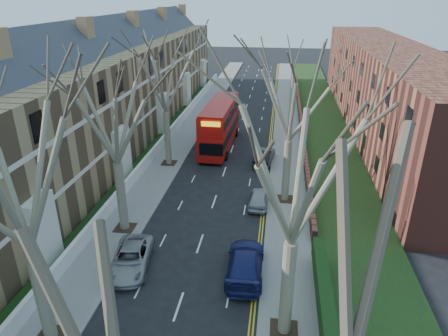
% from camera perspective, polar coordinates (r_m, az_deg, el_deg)
% --- Properties ---
extents(pavement_left, '(3.00, 102.00, 0.12)m').
position_cam_1_polar(pavement_left, '(50.09, -4.86, 5.59)').
color(pavement_left, slate).
rests_on(pavement_left, ground).
extents(pavement_right, '(3.00, 102.00, 0.12)m').
position_cam_1_polar(pavement_right, '(48.92, 9.03, 4.92)').
color(pavement_right, slate).
rests_on(pavement_right, ground).
extents(terrace_left, '(9.70, 78.00, 13.60)m').
position_cam_1_polar(terrace_left, '(43.75, -17.41, 9.34)').
color(terrace_left, olive).
rests_on(terrace_left, ground).
extents(flats_right, '(13.97, 54.00, 10.00)m').
position_cam_1_polar(flats_right, '(52.99, 22.05, 10.49)').
color(flats_right, '#5E2A24').
rests_on(flats_right, ground).
extents(front_wall_left, '(0.30, 78.00, 1.00)m').
position_cam_1_polar(front_wall_left, '(43.05, -9.35, 3.02)').
color(front_wall_left, white).
rests_on(front_wall_left, ground).
extents(grass_verge_right, '(6.00, 102.00, 0.06)m').
position_cam_1_polar(grass_verge_right, '(49.21, 14.30, 4.69)').
color(grass_verge_right, '#1D3112').
rests_on(grass_verge_right, ground).
extents(tree_left_mid, '(10.50, 10.50, 14.71)m').
position_cam_1_polar(tree_left_mid, '(18.07, -28.25, 0.91)').
color(tree_left_mid, '#665D49').
rests_on(tree_left_mid, ground).
extents(tree_left_far, '(10.15, 10.15, 14.22)m').
position_cam_1_polar(tree_left_far, '(26.40, -15.90, 8.75)').
color(tree_left_far, '#665D49').
rests_on(tree_left_far, ground).
extents(tree_left_dist, '(10.50, 10.50, 14.71)m').
position_cam_1_polar(tree_left_dist, '(37.37, -8.68, 14.13)').
color(tree_left_dist, '#665D49').
rests_on(tree_left_dist, ground).
extents(tree_right_mid, '(10.50, 10.50, 14.71)m').
position_cam_1_polar(tree_right_mid, '(16.55, 10.51, 1.54)').
color(tree_right_mid, '#665D49').
rests_on(tree_right_mid, ground).
extents(tree_right_far, '(10.15, 10.15, 14.22)m').
position_cam_1_polar(tree_right_far, '(30.05, 9.72, 11.09)').
color(tree_right_far, '#665D49').
rests_on(tree_right_far, ground).
extents(double_decker_bus, '(3.18, 11.58, 4.79)m').
position_cam_1_polar(double_decker_bus, '(43.55, -0.58, 6.02)').
color(double_decker_bus, '#A00E0B').
rests_on(double_decker_bus, ground).
extents(car_left_far, '(2.88, 5.09, 1.34)m').
position_cam_1_polar(car_left_far, '(25.86, -13.14, -12.47)').
color(car_left_far, gray).
rests_on(car_left_far, ground).
extents(car_right_near, '(2.32, 5.43, 1.56)m').
position_cam_1_polar(car_right_near, '(24.72, 3.06, -13.38)').
color(car_right_near, navy).
rests_on(car_right_near, ground).
extents(car_right_mid, '(1.68, 3.82, 1.28)m').
position_cam_1_polar(car_right_mid, '(32.06, 5.03, -4.29)').
color(car_right_mid, '#9FA0A7').
rests_on(car_right_mid, ground).
extents(car_right_far, '(2.11, 4.63, 1.47)m').
position_cam_1_polar(car_right_far, '(39.92, 5.77, 1.71)').
color(car_right_far, black).
rests_on(car_right_far, ground).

